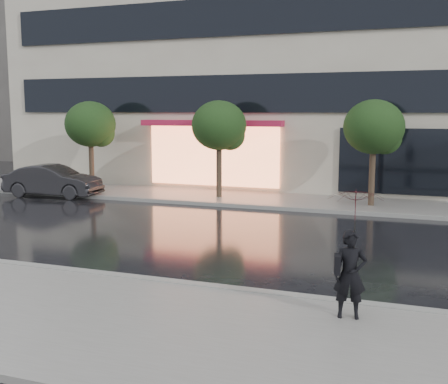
% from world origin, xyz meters
% --- Properties ---
extents(ground, '(120.00, 120.00, 0.00)m').
position_xyz_m(ground, '(0.00, 0.00, 0.00)').
color(ground, black).
rests_on(ground, ground).
extents(sidewalk_near, '(60.00, 4.50, 0.12)m').
position_xyz_m(sidewalk_near, '(0.00, -3.25, 0.06)').
color(sidewalk_near, slate).
rests_on(sidewalk_near, ground).
extents(sidewalk_far, '(60.00, 3.50, 0.12)m').
position_xyz_m(sidewalk_far, '(0.00, 10.25, 0.06)').
color(sidewalk_far, slate).
rests_on(sidewalk_far, ground).
extents(curb_near, '(60.00, 0.25, 0.14)m').
position_xyz_m(curb_near, '(0.00, -1.00, 0.07)').
color(curb_near, gray).
rests_on(curb_near, ground).
extents(curb_far, '(60.00, 0.25, 0.14)m').
position_xyz_m(curb_far, '(0.00, 8.50, 0.07)').
color(curb_far, gray).
rests_on(curb_far, ground).
extents(office_building, '(30.00, 12.76, 18.00)m').
position_xyz_m(office_building, '(-0.00, 17.97, 9.00)').
color(office_building, beige).
rests_on(office_building, ground).
extents(bg_building_left, '(14.00, 10.00, 12.00)m').
position_xyz_m(bg_building_left, '(-28.00, 26.00, 6.00)').
color(bg_building_left, '#59544F').
rests_on(bg_building_left, ground).
extents(tree_far_west, '(2.20, 2.20, 3.99)m').
position_xyz_m(tree_far_west, '(-8.94, 10.03, 2.92)').
color(tree_far_west, '#33261C').
rests_on(tree_far_west, ground).
extents(tree_mid_west, '(2.20, 2.20, 3.99)m').
position_xyz_m(tree_mid_west, '(-2.94, 10.03, 2.92)').
color(tree_mid_west, '#33261C').
rests_on(tree_mid_west, ground).
extents(tree_mid_east, '(2.20, 2.20, 3.99)m').
position_xyz_m(tree_mid_east, '(3.06, 10.03, 2.92)').
color(tree_mid_east, '#33261C').
rests_on(tree_mid_east, ground).
extents(parked_car, '(4.17, 1.77, 1.34)m').
position_xyz_m(parked_car, '(-9.79, 8.30, 0.67)').
color(parked_car, black).
rests_on(parked_car, ground).
extents(pedestrian_with_umbrella, '(1.08, 1.10, 2.19)m').
position_xyz_m(pedestrian_with_umbrella, '(3.85, -1.79, 1.60)').
color(pedestrian_with_umbrella, black).
rests_on(pedestrian_with_umbrella, sidewalk_near).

